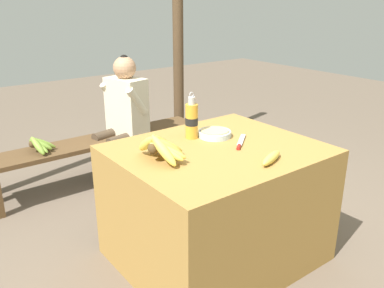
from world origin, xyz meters
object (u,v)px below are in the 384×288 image
(seated_vendor, at_px, (123,111))
(knife, at_px, (240,143))
(banana_bunch_ripe, at_px, (160,146))
(wooden_bench, at_px, (98,145))
(water_bottle, at_px, (192,120))
(banana_bunch_green, at_px, (38,143))
(serving_bowl, at_px, (215,133))
(support_post_far, at_px, (178,38))
(loose_banana_front, at_px, (271,158))

(seated_vendor, bearing_deg, knife, 77.36)
(banana_bunch_ripe, distance_m, wooden_bench, 1.46)
(water_bottle, distance_m, banana_bunch_green, 1.36)
(knife, bearing_deg, seated_vendor, 51.02)
(banana_bunch_ripe, height_order, serving_bowl, banana_bunch_ripe)
(knife, relative_size, seated_vendor, 0.20)
(banana_bunch_ripe, height_order, support_post_far, support_post_far)
(banana_bunch_ripe, height_order, banana_bunch_green, banana_bunch_ripe)
(banana_bunch_green, bearing_deg, wooden_bench, 0.14)
(knife, bearing_deg, support_post_far, 26.31)
(knife, relative_size, banana_bunch_green, 0.66)
(knife, bearing_deg, loose_banana_front, -139.29)
(seated_vendor, relative_size, banana_bunch_green, 3.33)
(loose_banana_front, height_order, seated_vendor, seated_vendor)
(support_post_far, bearing_deg, water_bottle, -122.75)
(wooden_bench, bearing_deg, water_bottle, -85.55)
(seated_vendor, bearing_deg, wooden_bench, -22.93)
(banana_bunch_green, bearing_deg, knife, -63.76)
(serving_bowl, relative_size, wooden_bench, 0.11)
(loose_banana_front, distance_m, support_post_far, 2.18)
(seated_vendor, bearing_deg, banana_bunch_ripe, 57.24)
(banana_bunch_ripe, relative_size, seated_vendor, 0.32)
(banana_bunch_ripe, bearing_deg, loose_banana_front, -39.64)
(loose_banana_front, bearing_deg, knife, 79.85)
(serving_bowl, distance_m, knife, 0.20)
(banana_bunch_ripe, bearing_deg, water_bottle, 28.73)
(serving_bowl, xyz_separation_m, banana_bunch_green, (-0.69, 1.25, -0.28))
(water_bottle, xyz_separation_m, seated_vendor, (0.14, 1.14, -0.22))
(wooden_bench, bearing_deg, loose_banana_front, -83.85)
(water_bottle, xyz_separation_m, knife, (0.14, -0.27, -0.10))
(banana_bunch_ripe, height_order, wooden_bench, banana_bunch_ripe)
(knife, relative_size, support_post_far, 0.09)
(banana_bunch_ripe, distance_m, seated_vendor, 1.42)
(banana_bunch_ripe, xyz_separation_m, seated_vendor, (0.48, 1.33, -0.18))
(support_post_far, bearing_deg, wooden_bench, -166.20)
(banana_bunch_green, bearing_deg, loose_banana_front, -69.01)
(wooden_bench, bearing_deg, seated_vendor, -10.14)
(serving_bowl, bearing_deg, knife, -84.11)
(serving_bowl, relative_size, knife, 0.95)
(loose_banana_front, xyz_separation_m, support_post_far, (0.82, 1.98, 0.39))
(banana_bunch_ripe, height_order, knife, banana_bunch_ripe)
(seated_vendor, distance_m, banana_bunch_green, 0.73)
(loose_banana_front, xyz_separation_m, banana_bunch_green, (-0.66, 1.73, -0.28))
(serving_bowl, relative_size, banana_bunch_green, 0.63)
(water_bottle, height_order, support_post_far, support_post_far)
(wooden_bench, bearing_deg, serving_bowl, -80.17)
(wooden_bench, relative_size, support_post_far, 0.84)
(water_bottle, relative_size, seated_vendor, 0.26)
(water_bottle, xyz_separation_m, banana_bunch_green, (-0.57, 1.18, -0.36))
(knife, relative_size, wooden_bench, 0.11)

